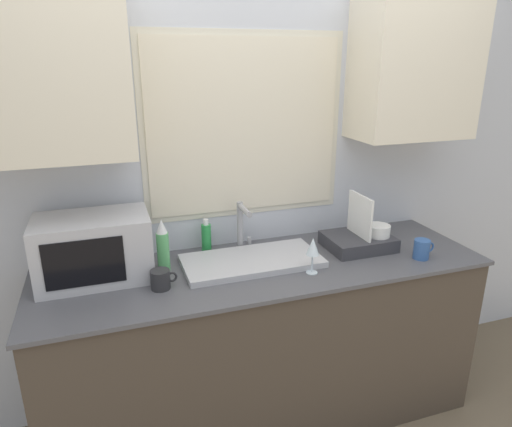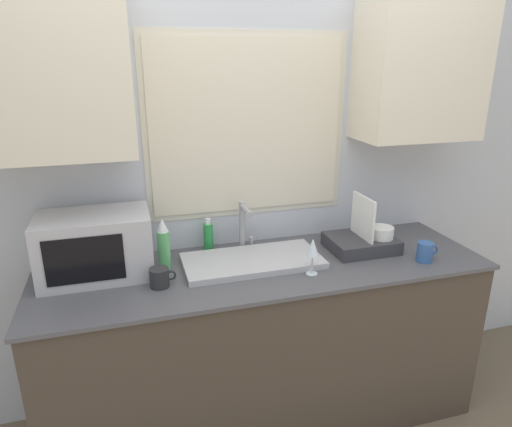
% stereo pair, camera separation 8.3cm
% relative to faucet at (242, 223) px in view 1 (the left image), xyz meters
% --- Properties ---
extents(countertop, '(2.17, 0.67, 0.89)m').
position_rel_faucet_xyz_m(countertop, '(0.06, -0.20, -0.60)').
color(countertop, '#42382D').
rests_on(countertop, ground_plane).
extents(wall_back, '(6.00, 0.38, 2.60)m').
position_rel_faucet_xyz_m(wall_back, '(0.06, 0.10, 0.37)').
color(wall_back, silver).
rests_on(wall_back, ground_plane).
extents(sink_basin, '(0.67, 0.33, 0.03)m').
position_rel_faucet_xyz_m(sink_basin, '(-0.00, -0.17, -0.14)').
color(sink_basin, '#B2B2B7').
rests_on(sink_basin, countertop).
extents(faucet, '(0.08, 0.18, 0.26)m').
position_rel_faucet_xyz_m(faucet, '(0.00, 0.00, 0.00)').
color(faucet, '#99999E').
rests_on(faucet, countertop).
extents(microwave, '(0.49, 0.31, 0.29)m').
position_rel_faucet_xyz_m(microwave, '(-0.72, -0.09, -0.01)').
color(microwave, '#B2B2B7').
rests_on(microwave, countertop).
extents(dish_rack, '(0.34, 0.27, 0.29)m').
position_rel_faucet_xyz_m(dish_rack, '(0.60, -0.17, -0.10)').
color(dish_rack, '#333338').
rests_on(dish_rack, countertop).
extents(spray_bottle, '(0.06, 0.06, 0.25)m').
position_rel_faucet_xyz_m(spray_bottle, '(-0.42, -0.10, -0.03)').
color(spray_bottle, '#59B266').
rests_on(spray_bottle, countertop).
extents(soap_bottle, '(0.05, 0.05, 0.18)m').
position_rel_faucet_xyz_m(soap_bottle, '(-0.18, 0.05, -0.07)').
color(soap_bottle, '#268C3F').
rests_on(soap_bottle, countertop).
extents(mug_near_sink, '(0.12, 0.09, 0.09)m').
position_rel_faucet_xyz_m(mug_near_sink, '(-0.46, -0.28, -0.11)').
color(mug_near_sink, '#262628').
rests_on(mug_near_sink, countertop).
extents(wine_glass, '(0.06, 0.06, 0.18)m').
position_rel_faucet_xyz_m(wine_glass, '(0.23, -0.36, -0.03)').
color(wine_glass, silver).
rests_on(wine_glass, countertop).
extents(mug_by_rack, '(0.11, 0.08, 0.10)m').
position_rel_faucet_xyz_m(mug_by_rack, '(0.82, -0.38, -0.10)').
color(mug_by_rack, '#335999').
rests_on(mug_by_rack, countertop).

